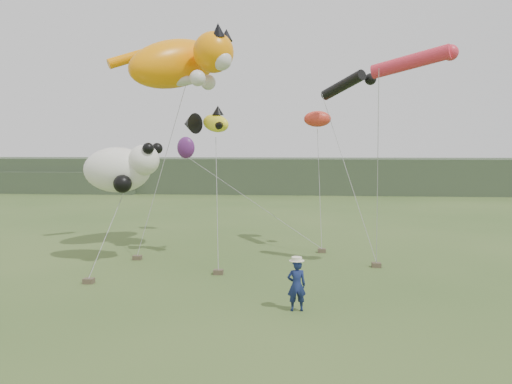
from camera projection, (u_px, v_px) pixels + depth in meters
ground at (260, 305)px, 16.56m from camera, size 120.00×120.00×0.00m
headland at (265, 175)px, 61.01m from camera, size 90.00×13.00×4.00m
festival_attendant at (297, 285)px, 15.88m from camera, size 0.66×0.50×1.66m
sandbag_anchors at (233, 264)px, 21.93m from camera, size 11.82×6.89×0.20m
cat_kite at (183, 62)px, 24.34m from camera, size 6.83×5.65×3.48m
fish_kite at (206, 123)px, 23.08m from camera, size 2.72×1.77×1.33m
tube_kites at (385, 72)px, 21.83m from camera, size 5.16×6.44×1.58m
panda_kite at (121, 169)px, 22.45m from camera, size 3.60×2.33×2.24m
misc_kites at (248, 134)px, 28.36m from camera, size 9.08×3.65×2.60m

